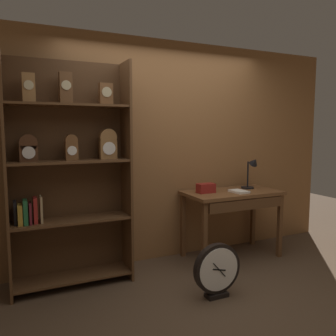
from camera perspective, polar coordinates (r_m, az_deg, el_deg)
name	(u,v)px	position (r m, az deg, el deg)	size (l,w,h in m)	color
ground_plane	(228,306)	(3.33, 9.88, -21.61)	(10.00, 10.00, 0.00)	#4C3826
back_wood_panel	(165,151)	(4.13, -0.49, 2.80)	(4.80, 0.05, 2.60)	brown
bookshelf	(68,173)	(3.50, -16.34, -0.82)	(1.17, 0.35, 2.24)	brown
workbench	(233,200)	(4.23, 10.77, -5.29)	(1.17, 0.61, 0.82)	brown
desk_lamp	(252,171)	(4.45, 13.76, -0.44)	(0.20, 0.20, 0.41)	black
toolbox_small	(206,188)	(4.07, 6.32, -3.35)	(0.21, 0.12, 0.11)	maroon
open_repair_manual	(239,191)	(4.16, 11.71, -3.84)	(0.16, 0.22, 0.03)	silver
round_clock_large	(217,270)	(3.35, 8.17, -16.44)	(0.47, 0.11, 0.51)	black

